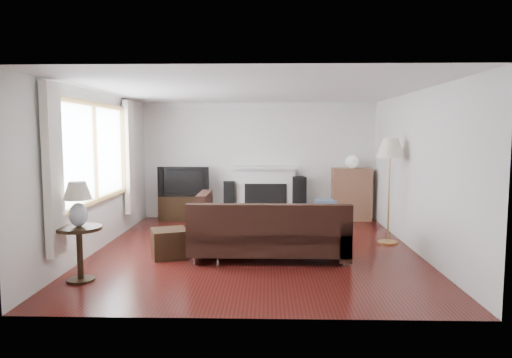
{
  "coord_description": "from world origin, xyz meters",
  "views": [
    {
      "loc": [
        0.19,
        -7.14,
        1.84
      ],
      "look_at": [
        0.0,
        0.3,
        1.1
      ],
      "focal_mm": 32.0,
      "sensor_mm": 36.0,
      "label": 1
    }
  ],
  "objects_px": {
    "tv_stand": "(185,208)",
    "coffee_table": "(271,226)",
    "bookshelf": "(351,194)",
    "sectional_sofa": "(269,232)",
    "side_table": "(80,254)",
    "floor_lamp": "(389,191)"
  },
  "relations": [
    {
      "from": "tv_stand",
      "to": "coffee_table",
      "type": "relative_size",
      "value": 1.0
    },
    {
      "from": "tv_stand",
      "to": "bookshelf",
      "type": "xyz_separation_m",
      "value": [
        3.56,
        0.04,
        0.3
      ]
    },
    {
      "from": "bookshelf",
      "to": "coffee_table",
      "type": "height_order",
      "value": "bookshelf"
    },
    {
      "from": "bookshelf",
      "to": "sectional_sofa",
      "type": "height_order",
      "value": "bookshelf"
    },
    {
      "from": "sectional_sofa",
      "to": "side_table",
      "type": "relative_size",
      "value": 3.61
    },
    {
      "from": "sectional_sofa",
      "to": "bookshelf",
      "type": "bearing_deg",
      "value": 60.04
    },
    {
      "from": "sectional_sofa",
      "to": "floor_lamp",
      "type": "relative_size",
      "value": 1.41
    },
    {
      "from": "coffee_table",
      "to": "floor_lamp",
      "type": "xyz_separation_m",
      "value": [
        1.96,
        -0.38,
        0.68
      ]
    },
    {
      "from": "bookshelf",
      "to": "sectional_sofa",
      "type": "bearing_deg",
      "value": -119.96
    },
    {
      "from": "bookshelf",
      "to": "floor_lamp",
      "type": "distance_m",
      "value": 2.11
    },
    {
      "from": "tv_stand",
      "to": "sectional_sofa",
      "type": "xyz_separation_m",
      "value": [
        1.79,
        -3.02,
        0.14
      ]
    },
    {
      "from": "sectional_sofa",
      "to": "coffee_table",
      "type": "height_order",
      "value": "sectional_sofa"
    },
    {
      "from": "coffee_table",
      "to": "floor_lamp",
      "type": "bearing_deg",
      "value": -22.31
    },
    {
      "from": "tv_stand",
      "to": "side_table",
      "type": "height_order",
      "value": "side_table"
    },
    {
      "from": "coffee_table",
      "to": "floor_lamp",
      "type": "distance_m",
      "value": 2.11
    },
    {
      "from": "side_table",
      "to": "sectional_sofa",
      "type": "bearing_deg",
      "value": 24.98
    },
    {
      "from": "bookshelf",
      "to": "floor_lamp",
      "type": "xyz_separation_m",
      "value": [
        0.25,
        -2.07,
        0.33
      ]
    },
    {
      "from": "floor_lamp",
      "to": "side_table",
      "type": "bearing_deg",
      "value": -154.39
    },
    {
      "from": "floor_lamp",
      "to": "side_table",
      "type": "height_order",
      "value": "floor_lamp"
    },
    {
      "from": "bookshelf",
      "to": "sectional_sofa",
      "type": "distance_m",
      "value": 3.54
    },
    {
      "from": "bookshelf",
      "to": "coffee_table",
      "type": "xyz_separation_m",
      "value": [
        -1.71,
        -1.69,
        -0.35
      ]
    },
    {
      "from": "sectional_sofa",
      "to": "floor_lamp",
      "type": "bearing_deg",
      "value": 26.33
    }
  ]
}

